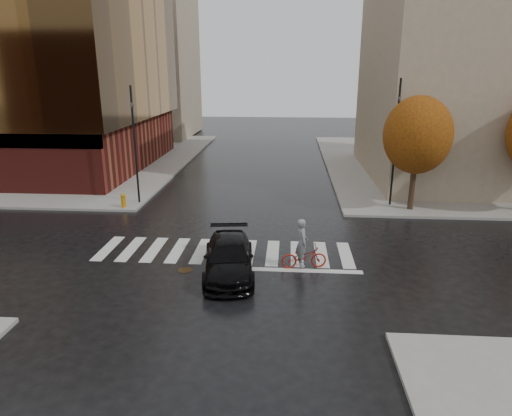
{
  "coord_description": "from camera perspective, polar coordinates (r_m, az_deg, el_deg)",
  "views": [
    {
      "loc": [
        2.86,
        -18.75,
        8.09
      ],
      "look_at": [
        1.41,
        0.92,
        2.0
      ],
      "focal_mm": 32.0,
      "sensor_mm": 36.0,
      "label": 1
    }
  ],
  "objects": [
    {
      "name": "sedan",
      "position": [
        18.63,
        -3.42,
        -6.21
      ],
      "size": [
        2.56,
        5.08,
        1.42
      ],
      "primitive_type": "imported",
      "rotation": [
        0.0,
        0.0,
        0.12
      ],
      "color": "black",
      "rests_on": "ground"
    },
    {
      "name": "manhole",
      "position": [
        19.41,
        -8.82,
        -7.67
      ],
      "size": [
        0.77,
        0.77,
        0.01
      ],
      "primitive_type": "cylinder",
      "rotation": [
        0.0,
        0.0,
        0.37
      ],
      "color": "#443018",
      "rests_on": "ground"
    },
    {
      "name": "sidewalk_ne",
      "position": [
        44.42,
        28.34,
        4.71
      ],
      "size": [
        30.0,
        30.0,
        0.15
      ],
      "primitive_type": "cube",
      "color": "gray",
      "rests_on": "ground"
    },
    {
      "name": "fire_hydrant",
      "position": [
        28.07,
        -16.25,
        1.01
      ],
      "size": [
        0.3,
        0.3,
        0.84
      ],
      "color": "#BC7B0B",
      "rests_on": "sidewalk_nw"
    },
    {
      "name": "building_ne_tan",
      "position": [
        38.46,
        27.06,
        16.97
      ],
      "size": [
        16.0,
        16.0,
        18.0
      ],
      "primitive_type": "cube",
      "color": "gray",
      "rests_on": "sidewalk_ne"
    },
    {
      "name": "sidewalk_nw",
      "position": [
        47.05,
        -26.47,
        5.56
      ],
      "size": [
        30.0,
        30.0,
        0.15
      ],
      "primitive_type": "cube",
      "color": "gray",
      "rests_on": "ground"
    },
    {
      "name": "building_nw_far",
      "position": [
        58.89,
        -15.28,
        18.6
      ],
      "size": [
        14.0,
        12.0,
        20.0
      ],
      "primitive_type": "cube",
      "color": "gray",
      "rests_on": "sidewalk_nw"
    },
    {
      "name": "cyclist",
      "position": [
        19.22,
        5.92,
        -5.43
      ],
      "size": [
        1.98,
        0.96,
        2.16
      ],
      "rotation": [
        0.0,
        0.0,
        1.73
      ],
      "color": "#9C1C0E",
      "rests_on": "ground"
    },
    {
      "name": "ground",
      "position": [
        20.62,
        -4.12,
        -5.99
      ],
      "size": [
        120.0,
        120.0,
        0.0
      ],
      "primitive_type": "plane",
      "color": "black",
      "rests_on": "ground"
    },
    {
      "name": "tree_ne_a",
      "position": [
        27.35,
        19.54,
        8.56
      ],
      "size": [
        3.8,
        3.8,
        6.5
      ],
      "color": "black",
      "rests_on": "sidewalk_ne"
    },
    {
      "name": "crosswalk",
      "position": [
        21.07,
        -3.92,
        -5.44
      ],
      "size": [
        12.0,
        3.0,
        0.01
      ],
      "primitive_type": "cube",
      "color": "silver",
      "rests_on": "ground"
    },
    {
      "name": "traffic_light_ne",
      "position": [
        27.91,
        17.09,
        8.75
      ],
      "size": [
        0.2,
        0.22,
        7.38
      ],
      "rotation": [
        0.0,
        0.0,
        2.86
      ],
      "color": "black",
      "rests_on": "sidewalk_ne"
    },
    {
      "name": "traffic_light_nw",
      "position": [
        28.17,
        -14.96,
        8.42
      ],
      "size": [
        0.18,
        0.15,
        6.97
      ],
      "rotation": [
        0.0,
        0.0,
        -1.53
      ],
      "color": "black",
      "rests_on": "sidewalk_nw"
    }
  ]
}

